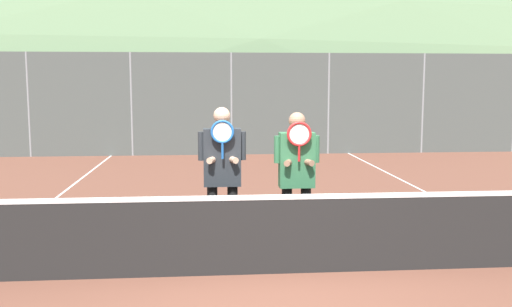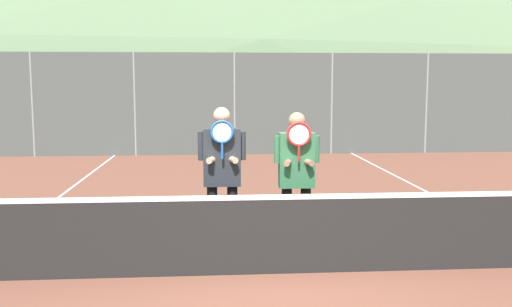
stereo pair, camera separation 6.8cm
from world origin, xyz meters
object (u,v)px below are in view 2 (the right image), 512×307
object	(u,v)px
car_far_left	(79,119)
player_leftmost	(222,169)
car_left_of_center	(227,120)
car_center	(366,117)
player_center_left	(297,171)

from	to	relation	value
car_far_left	player_leftmost	bearing A→B (deg)	-70.28
car_left_of_center	car_center	size ratio (longest dim) A/B	1.13
player_center_left	car_far_left	distance (m)	14.43
car_far_left	car_center	bearing A→B (deg)	0.13
player_center_left	car_left_of_center	bearing A→B (deg)	92.43
car_left_of_center	player_center_left	bearing A→B (deg)	-87.57
car_far_left	car_left_of_center	size ratio (longest dim) A/B	0.92
player_center_left	car_far_left	size ratio (longest dim) A/B	0.42
player_center_left	car_center	distance (m)	14.03
player_center_left	car_left_of_center	distance (m)	13.04
car_far_left	car_center	distance (m)	10.18
player_leftmost	player_center_left	xyz separation A→B (m)	(0.93, -0.01, -0.03)
car_left_of_center	car_center	xyz separation A→B (m)	(5.05, 0.26, 0.05)
player_center_left	car_center	xyz separation A→B (m)	(4.50, 13.29, -0.15)
car_left_of_center	car_center	bearing A→B (deg)	2.92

